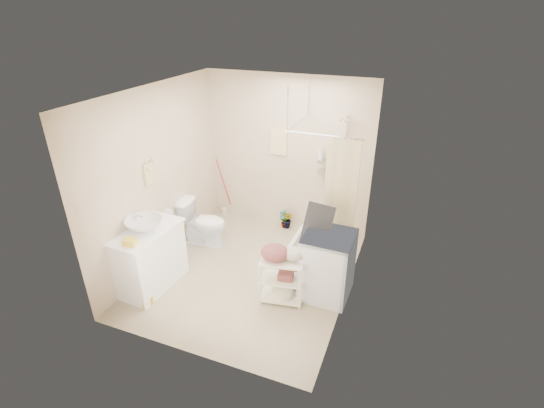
{
  "coord_description": "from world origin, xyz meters",
  "views": [
    {
      "loc": [
        2.0,
        -4.26,
        3.51
      ],
      "look_at": [
        0.25,
        0.25,
        1.06
      ],
      "focal_mm": 26.0,
      "sensor_mm": 36.0,
      "label": 1
    }
  ],
  "objects_px": {
    "vanity": "(150,258)",
    "washing_machine": "(327,265)",
    "laundry_rack": "(282,276)",
    "toilet": "(203,222)"
  },
  "relations": [
    {
      "from": "washing_machine",
      "to": "laundry_rack",
      "type": "xyz_separation_m",
      "value": [
        -0.51,
        -0.34,
        -0.08
      ]
    },
    {
      "from": "washing_machine",
      "to": "laundry_rack",
      "type": "height_order",
      "value": "washing_machine"
    },
    {
      "from": "laundry_rack",
      "to": "washing_machine",
      "type": "bearing_deg",
      "value": 24.33
    },
    {
      "from": "vanity",
      "to": "washing_machine",
      "type": "height_order",
      "value": "washing_machine"
    },
    {
      "from": "washing_machine",
      "to": "laundry_rack",
      "type": "relative_size",
      "value": 1.2
    },
    {
      "from": "washing_machine",
      "to": "laundry_rack",
      "type": "distance_m",
      "value": 0.62
    },
    {
      "from": "toilet",
      "to": "laundry_rack",
      "type": "xyz_separation_m",
      "value": [
        1.67,
        -0.87,
        0.0
      ]
    },
    {
      "from": "toilet",
      "to": "laundry_rack",
      "type": "height_order",
      "value": "laundry_rack"
    },
    {
      "from": "toilet",
      "to": "washing_machine",
      "type": "xyz_separation_m",
      "value": [
        2.18,
        -0.53,
        0.08
      ]
    },
    {
      "from": "vanity",
      "to": "washing_machine",
      "type": "relative_size",
      "value": 1.09
    }
  ]
}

